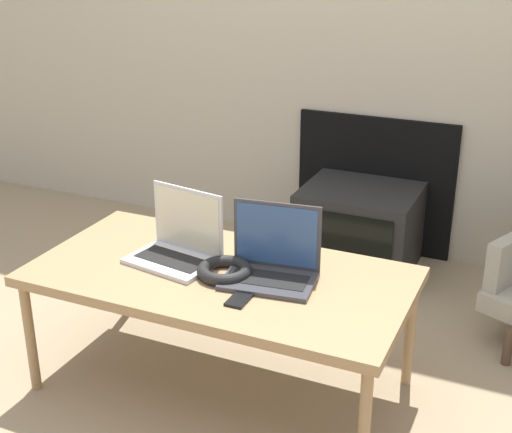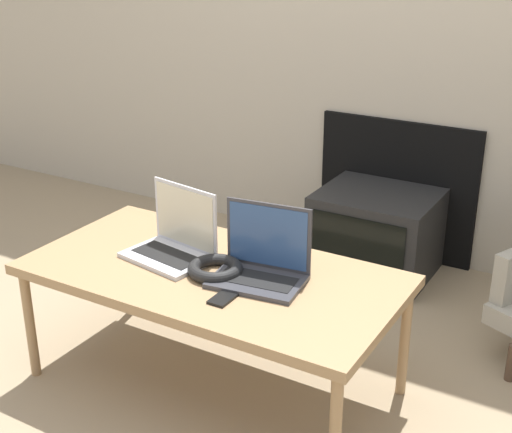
# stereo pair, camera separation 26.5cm
# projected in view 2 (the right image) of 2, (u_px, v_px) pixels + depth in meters

# --- Properties ---
(ground_plane) EXTENTS (14.00, 14.00, 0.00)m
(ground_plane) POSITION_uv_depth(u_px,v_px,m) (170.00, 424.00, 2.40)
(ground_plane) COLOR #998466
(table) EXTENTS (1.30, 0.66, 0.46)m
(table) POSITION_uv_depth(u_px,v_px,m) (212.00, 279.00, 2.46)
(table) COLOR #9E7A51
(table) RESTS_ON ground_plane
(laptop_left) EXTENTS (0.33, 0.25, 0.25)m
(laptop_left) POSITION_uv_depth(u_px,v_px,m) (175.00, 240.00, 2.53)
(laptop_left) COLOR silver
(laptop_left) RESTS_ON table
(laptop_right) EXTENTS (0.33, 0.24, 0.25)m
(laptop_right) POSITION_uv_depth(u_px,v_px,m) (262.00, 262.00, 2.37)
(laptop_right) COLOR #38383D
(laptop_right) RESTS_ON table
(headphones) EXTENTS (0.19, 0.19, 0.04)m
(headphones) POSITION_uv_depth(u_px,v_px,m) (215.00, 269.00, 2.41)
(headphones) COLOR black
(headphones) RESTS_ON table
(phone) EXTENTS (0.06, 0.12, 0.01)m
(phone) POSITION_uv_depth(u_px,v_px,m) (225.00, 297.00, 2.26)
(phone) COLOR black
(phone) RESTS_ON table
(tv) EXTENTS (0.54, 0.47, 0.40)m
(tv) POSITION_uv_depth(u_px,v_px,m) (376.00, 233.00, 3.40)
(tv) COLOR black
(tv) RESTS_ON ground_plane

